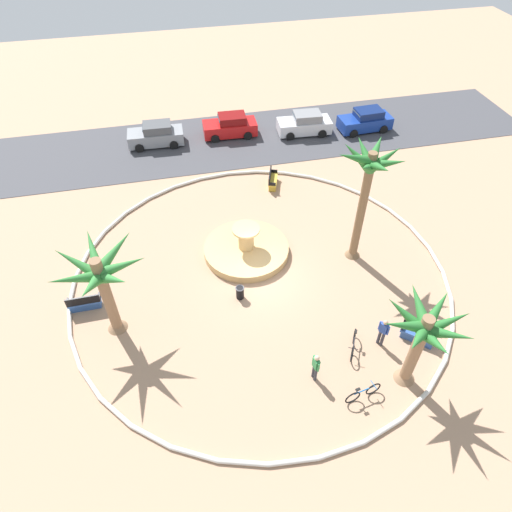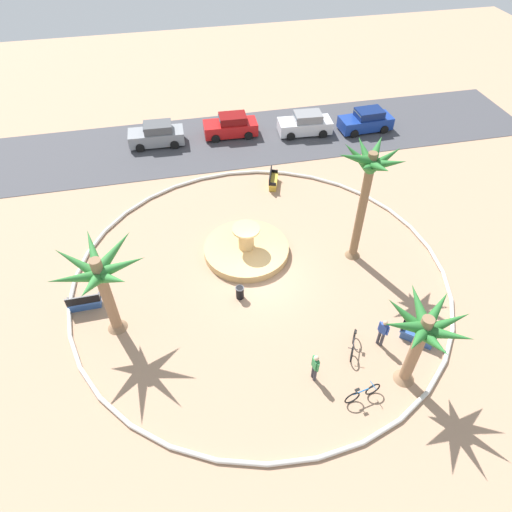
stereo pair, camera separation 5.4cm
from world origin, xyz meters
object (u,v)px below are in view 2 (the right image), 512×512
object	(u,v)px
parked_car_second	(231,126)
parked_car_rightmost	(366,121)
bench_east	(273,181)
person_cyclist_helmet	(383,332)
palm_tree_near_fountain	(423,333)
parked_car_third	(305,124)
palm_tree_by_curb	(101,277)
bench_west	(85,303)
trash_bin	(240,292)
bicycle_by_lamppost	(362,393)
bench_north	(418,335)
fountain	(246,249)
palm_tree_mid_plaza	(368,177)
person_pedestrian_stroll	(315,366)
parked_car_leftmost	(157,135)
bicycle_red_frame	(353,345)

from	to	relation	value
parked_car_second	parked_car_rightmost	distance (m)	10.40
bench_east	person_cyclist_helmet	xyz separation A→B (m)	(1.76, -13.29, 0.60)
palm_tree_near_fountain	parked_car_second	size ratio (longest dim) A/B	1.10
parked_car_third	person_cyclist_helmet	bearing A→B (deg)	-96.70
palm_tree_near_fountain	palm_tree_by_curb	distance (m)	13.33
person_cyclist_helmet	bench_west	bearing A→B (deg)	158.83
trash_bin	bicycle_by_lamppost	bearing A→B (deg)	-59.19
bench_north	palm_tree_by_curb	bearing A→B (deg)	164.60
palm_tree_near_fountain	bench_north	distance (m)	3.74
palm_tree_by_curb	bench_east	world-z (taller)	palm_tree_by_curb
palm_tree_by_curb	bench_east	distance (m)	14.33
parked_car_third	fountain	bearing A→B (deg)	-120.28
palm_tree_by_curb	bicycle_by_lamppost	xyz separation A→B (m)	(9.98, -5.97, -3.13)
palm_tree_mid_plaza	bicycle_by_lamppost	world-z (taller)	palm_tree_mid_plaza
bench_west	person_pedestrian_stroll	distance (m)	11.66
palm_tree_by_curb	bench_east	size ratio (longest dim) A/B	2.86
palm_tree_near_fountain	trash_bin	distance (m)	9.09
bench_north	trash_bin	distance (m)	8.71
trash_bin	parked_car_rightmost	xyz separation A→B (m)	(12.75, 14.72, 0.39)
palm_tree_near_fountain	trash_bin	bearing A→B (deg)	134.96
bench_west	bench_north	xyz separation A→B (m)	(15.16, -5.34, 0.00)
palm_tree_by_curb	parked_car_rightmost	world-z (taller)	palm_tree_by_curb
person_cyclist_helmet	parked_car_leftmost	world-z (taller)	person_cyclist_helmet
bicycle_by_lamppost	parked_car_third	distance (m)	22.19
fountain	parked_car_rightmost	distance (m)	16.51
palm_tree_near_fountain	palm_tree_by_curb	xyz separation A→B (m)	(-12.14, 5.50, 0.21)
palm_tree_by_curb	bench_east	bearing A→B (deg)	44.00
parked_car_leftmost	parked_car_rightmost	bearing A→B (deg)	-4.72
trash_bin	person_pedestrian_stroll	xyz separation A→B (m)	(2.24, -5.22, 0.54)
fountain	palm_tree_near_fountain	bearing A→B (deg)	-61.08
bench_west	person_cyclist_helmet	size ratio (longest dim) A/B	0.95
person_cyclist_helmet	parked_car_leftmost	size ratio (longest dim) A/B	0.42
palm_tree_mid_plaza	person_cyclist_helmet	size ratio (longest dim) A/B	4.02
palm_tree_near_fountain	parked_car_rightmost	world-z (taller)	palm_tree_near_fountain
bench_west	parked_car_second	size ratio (longest dim) A/B	0.40
trash_bin	parked_car_leftmost	size ratio (longest dim) A/B	0.18
bench_east	parked_car_leftmost	world-z (taller)	parked_car_leftmost
palm_tree_near_fountain	parked_car_leftmost	distance (m)	24.08
fountain	bench_east	size ratio (longest dim) A/B	2.81
parked_car_second	parked_car_third	size ratio (longest dim) A/B	0.99
bench_west	person_cyclist_helmet	bearing A→B (deg)	-21.17
bicycle_by_lamppost	parked_car_rightmost	xyz separation A→B (m)	(8.83, 21.28, 0.40)
parked_car_second	bicycle_red_frame	bearing A→B (deg)	-84.49
fountain	parked_car_second	size ratio (longest dim) A/B	1.16
bench_east	parked_car_third	world-z (taller)	parked_car_third
fountain	palm_tree_near_fountain	xyz separation A→B (m)	(5.10, -9.24, 3.02)
palm_tree_near_fountain	person_cyclist_helmet	world-z (taller)	palm_tree_near_fountain
palm_tree_mid_plaza	parked_car_third	xyz separation A→B (m)	(1.32, 13.53, -4.41)
parked_car_leftmost	parked_car_second	bearing A→B (deg)	1.20
palm_tree_near_fountain	parked_car_rightmost	size ratio (longest dim) A/B	1.09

